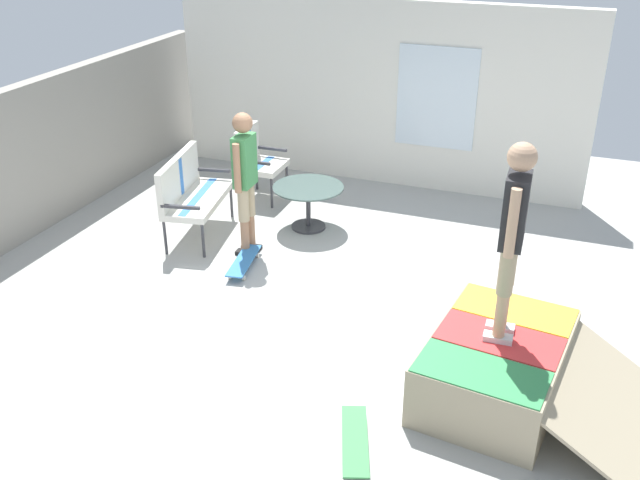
% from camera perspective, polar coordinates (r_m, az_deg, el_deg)
% --- Properties ---
extents(ground_plane, '(12.00, 12.00, 0.10)m').
position_cam_1_polar(ground_plane, '(7.50, -0.67, -5.92)').
color(ground_plane, '#A8A8A3').
extents(house_facade, '(0.23, 6.00, 2.61)m').
position_cam_1_polar(house_facade, '(10.43, 4.54, 11.61)').
color(house_facade, white).
rests_on(house_facade, ground_plane).
extents(skate_ramp, '(1.77, 1.98, 0.57)m').
position_cam_1_polar(skate_ramp, '(6.37, 14.15, -9.77)').
color(skate_ramp, tan).
rests_on(skate_ramp, ground_plane).
extents(patio_bench, '(1.33, 0.77, 1.02)m').
position_cam_1_polar(patio_bench, '(8.96, -10.42, 4.05)').
color(patio_bench, '#38383D').
rests_on(patio_bench, ground_plane).
extents(patio_chair_near_house, '(0.63, 0.56, 1.02)m').
position_cam_1_polar(patio_chair_near_house, '(9.96, -5.18, 6.68)').
color(patio_chair_near_house, '#38383D').
rests_on(patio_chair_near_house, ground_plane).
extents(patio_table, '(0.90, 0.90, 0.57)m').
position_cam_1_polar(patio_table, '(9.06, -0.95, 3.33)').
color(patio_table, '#38383D').
rests_on(patio_table, ground_plane).
extents(person_watching, '(0.48, 0.25, 1.72)m').
position_cam_1_polar(person_watching, '(8.24, -6.01, 5.30)').
color(person_watching, black).
rests_on(person_watching, ground_plane).
extents(person_skater, '(0.48, 0.25, 1.70)m').
position_cam_1_polar(person_skater, '(5.78, 15.13, 0.87)').
color(person_skater, silver).
rests_on(person_skater, skate_ramp).
extents(skateboard_by_bench, '(0.82, 0.33, 0.10)m').
position_cam_1_polar(skateboard_by_bench, '(8.27, -6.10, -1.69)').
color(skateboard_by_bench, '#3372B2').
rests_on(skateboard_by_bench, ground_plane).
extents(skateboard_spare, '(0.82, 0.46, 0.10)m').
position_cam_1_polar(skateboard_spare, '(5.78, 2.81, -15.72)').
color(skateboard_spare, '#3F8C4C').
rests_on(skateboard_spare, ground_plane).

